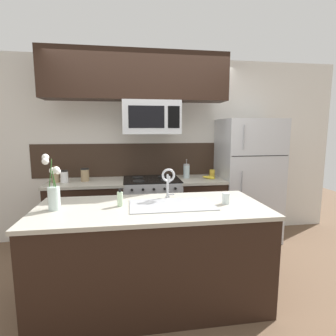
{
  "coord_description": "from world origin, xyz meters",
  "views": [
    {
      "loc": [
        -0.3,
        -2.62,
        1.59
      ],
      "look_at": [
        0.13,
        0.27,
        1.16
      ],
      "focal_mm": 28.0,
      "sensor_mm": 36.0,
      "label": 1
    }
  ],
  "objects_px": {
    "stove_range": "(152,211)",
    "storage_jar_tall": "(55,174)",
    "sink_faucet": "(168,179)",
    "drinking_glass": "(226,198)",
    "microwave": "(151,118)",
    "refrigerator": "(247,180)",
    "storage_jar_short": "(85,175)",
    "flower_vase": "(53,191)",
    "coffee_tin": "(212,174)",
    "dish_soap_bottle": "(120,199)",
    "storage_jar_medium": "(64,176)",
    "banana_bunch": "(209,177)",
    "french_press": "(186,171)"
  },
  "relations": [
    {
      "from": "storage_jar_short",
      "to": "french_press",
      "type": "height_order",
      "value": "french_press"
    },
    {
      "from": "storage_jar_tall",
      "to": "french_press",
      "type": "distance_m",
      "value": 1.75
    },
    {
      "from": "storage_jar_medium",
      "to": "storage_jar_short",
      "type": "height_order",
      "value": "storage_jar_short"
    },
    {
      "from": "stove_range",
      "to": "storage_jar_tall",
      "type": "bearing_deg",
      "value": 179.99
    },
    {
      "from": "banana_bunch",
      "to": "coffee_tin",
      "type": "distance_m",
      "value": 0.14
    },
    {
      "from": "storage_jar_tall",
      "to": "sink_faucet",
      "type": "distance_m",
      "value": 1.68
    },
    {
      "from": "microwave",
      "to": "refrigerator",
      "type": "xyz_separation_m",
      "value": [
        1.4,
        0.04,
        -0.88
      ]
    },
    {
      "from": "french_press",
      "to": "coffee_tin",
      "type": "bearing_deg",
      "value": -1.52
    },
    {
      "from": "storage_jar_short",
      "to": "flower_vase",
      "type": "relative_size",
      "value": 0.36
    },
    {
      "from": "sink_faucet",
      "to": "drinking_glass",
      "type": "height_order",
      "value": "sink_faucet"
    },
    {
      "from": "storage_jar_tall",
      "to": "coffee_tin",
      "type": "height_order",
      "value": "storage_jar_tall"
    },
    {
      "from": "storage_jar_short",
      "to": "dish_soap_bottle",
      "type": "height_order",
      "value": "storage_jar_short"
    },
    {
      "from": "microwave",
      "to": "french_press",
      "type": "height_order",
      "value": "microwave"
    },
    {
      "from": "storage_jar_tall",
      "to": "flower_vase",
      "type": "height_order",
      "value": "flower_vase"
    },
    {
      "from": "stove_range",
      "to": "storage_jar_short",
      "type": "height_order",
      "value": "storage_jar_short"
    },
    {
      "from": "banana_bunch",
      "to": "coffee_tin",
      "type": "relative_size",
      "value": 1.72
    },
    {
      "from": "microwave",
      "to": "stove_range",
      "type": "bearing_deg",
      "value": 90.16
    },
    {
      "from": "storage_jar_medium",
      "to": "storage_jar_short",
      "type": "distance_m",
      "value": 0.26
    },
    {
      "from": "storage_jar_medium",
      "to": "banana_bunch",
      "type": "height_order",
      "value": "storage_jar_medium"
    },
    {
      "from": "storage_jar_short",
      "to": "refrigerator",
      "type": "bearing_deg",
      "value": -0.5
    },
    {
      "from": "stove_range",
      "to": "dish_soap_bottle",
      "type": "height_order",
      "value": "dish_soap_bottle"
    },
    {
      "from": "banana_bunch",
      "to": "dish_soap_bottle",
      "type": "distance_m",
      "value": 1.66
    },
    {
      "from": "storage_jar_tall",
      "to": "storage_jar_medium",
      "type": "relative_size",
      "value": 1.36
    },
    {
      "from": "flower_vase",
      "to": "drinking_glass",
      "type": "bearing_deg",
      "value": -1.87
    },
    {
      "from": "banana_bunch",
      "to": "flower_vase",
      "type": "distance_m",
      "value": 2.1
    },
    {
      "from": "coffee_tin",
      "to": "banana_bunch",
      "type": "bearing_deg",
      "value": -124.51
    },
    {
      "from": "drinking_glass",
      "to": "storage_jar_short",
      "type": "bearing_deg",
      "value": 137.93
    },
    {
      "from": "refrigerator",
      "to": "sink_faucet",
      "type": "relative_size",
      "value": 5.68
    },
    {
      "from": "storage_jar_tall",
      "to": "sink_faucet",
      "type": "bearing_deg",
      "value": -37.95
    },
    {
      "from": "storage_jar_short",
      "to": "sink_faucet",
      "type": "height_order",
      "value": "sink_faucet"
    },
    {
      "from": "drinking_glass",
      "to": "dish_soap_bottle",
      "type": "bearing_deg",
      "value": 176.08
    },
    {
      "from": "stove_range",
      "to": "storage_jar_medium",
      "type": "relative_size",
      "value": 5.87
    },
    {
      "from": "refrigerator",
      "to": "stove_range",
      "type": "bearing_deg",
      "value": -179.18
    },
    {
      "from": "stove_range",
      "to": "storage_jar_tall",
      "type": "distance_m",
      "value": 1.37
    },
    {
      "from": "sink_faucet",
      "to": "flower_vase",
      "type": "bearing_deg",
      "value": -169.04
    },
    {
      "from": "storage_jar_tall",
      "to": "banana_bunch",
      "type": "height_order",
      "value": "storage_jar_tall"
    },
    {
      "from": "drinking_glass",
      "to": "storage_jar_tall",
      "type": "bearing_deg",
      "value": 144.97
    },
    {
      "from": "refrigerator",
      "to": "sink_faucet",
      "type": "distance_m",
      "value": 1.71
    },
    {
      "from": "sink_faucet",
      "to": "drinking_glass",
      "type": "distance_m",
      "value": 0.58
    },
    {
      "from": "microwave",
      "to": "storage_jar_short",
      "type": "relative_size",
      "value": 4.35
    },
    {
      "from": "coffee_tin",
      "to": "flower_vase",
      "type": "height_order",
      "value": "flower_vase"
    },
    {
      "from": "coffee_tin",
      "to": "sink_faucet",
      "type": "height_order",
      "value": "sink_faucet"
    },
    {
      "from": "microwave",
      "to": "flower_vase",
      "type": "distance_m",
      "value": 1.67
    },
    {
      "from": "refrigerator",
      "to": "flower_vase",
      "type": "bearing_deg",
      "value": -151.89
    },
    {
      "from": "storage_jar_tall",
      "to": "storage_jar_short",
      "type": "relative_size",
      "value": 1.26
    },
    {
      "from": "microwave",
      "to": "storage_jar_tall",
      "type": "height_order",
      "value": "microwave"
    },
    {
      "from": "refrigerator",
      "to": "banana_bunch",
      "type": "bearing_deg",
      "value": -172.2
    },
    {
      "from": "refrigerator",
      "to": "sink_faucet",
      "type": "bearing_deg",
      "value": -141.46
    },
    {
      "from": "microwave",
      "to": "flower_vase",
      "type": "height_order",
      "value": "microwave"
    },
    {
      "from": "storage_jar_short",
      "to": "sink_faucet",
      "type": "distance_m",
      "value": 1.44
    }
  ]
}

